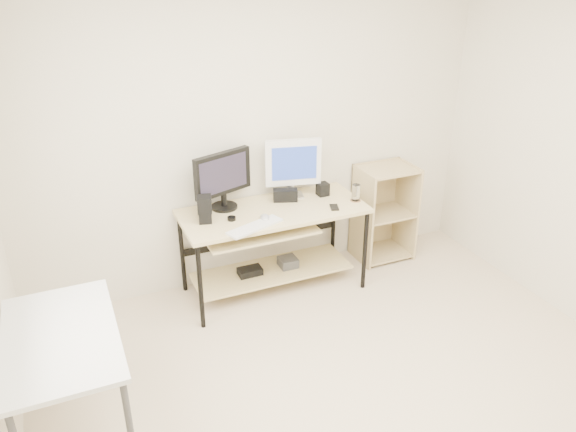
{
  "coord_description": "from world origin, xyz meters",
  "views": [
    {
      "loc": [
        -1.52,
        -2.16,
        2.64
      ],
      "look_at": [
        -0.02,
        1.3,
        0.85
      ],
      "focal_mm": 35.0,
      "sensor_mm": 36.0,
      "label": 1
    }
  ],
  "objects_px": {
    "black_monitor": "(223,177)",
    "audio_controller": "(203,205)",
    "white_imac": "(293,164)",
    "desk": "(270,233)",
    "shelf_unit": "(382,211)",
    "side_table": "(62,347)"
  },
  "relations": [
    {
      "from": "black_monitor",
      "to": "audio_controller",
      "type": "xyz_separation_m",
      "value": [
        -0.19,
        -0.06,
        -0.18
      ]
    },
    {
      "from": "black_monitor",
      "to": "white_imac",
      "type": "distance_m",
      "value": 0.61
    },
    {
      "from": "audio_controller",
      "to": "desk",
      "type": "bearing_deg",
      "value": -4.78
    },
    {
      "from": "audio_controller",
      "to": "white_imac",
      "type": "bearing_deg",
      "value": 12.49
    },
    {
      "from": "shelf_unit",
      "to": "audio_controller",
      "type": "distance_m",
      "value": 1.74
    },
    {
      "from": "desk",
      "to": "white_imac",
      "type": "distance_m",
      "value": 0.6
    },
    {
      "from": "black_monitor",
      "to": "desk",
      "type": "bearing_deg",
      "value": -48.54
    },
    {
      "from": "side_table",
      "to": "black_monitor",
      "type": "distance_m",
      "value": 1.85
    },
    {
      "from": "white_imac",
      "to": "audio_controller",
      "type": "relative_size",
      "value": 2.86
    },
    {
      "from": "white_imac",
      "to": "audio_controller",
      "type": "distance_m",
      "value": 0.82
    },
    {
      "from": "white_imac",
      "to": "audio_controller",
      "type": "xyz_separation_m",
      "value": [
        -0.8,
        -0.06,
        -0.2
      ]
    },
    {
      "from": "side_table",
      "to": "desk",
      "type": "bearing_deg",
      "value": 32.65
    },
    {
      "from": "side_table",
      "to": "audio_controller",
      "type": "height_order",
      "value": "audio_controller"
    },
    {
      "from": "shelf_unit",
      "to": "side_table",
      "type": "bearing_deg",
      "value": -156.67
    },
    {
      "from": "audio_controller",
      "to": "black_monitor",
      "type": "bearing_deg",
      "value": 26.52
    },
    {
      "from": "side_table",
      "to": "white_imac",
      "type": "relative_size",
      "value": 2.0
    },
    {
      "from": "shelf_unit",
      "to": "audio_controller",
      "type": "bearing_deg",
      "value": -178.56
    },
    {
      "from": "side_table",
      "to": "audio_controller",
      "type": "relative_size",
      "value": 5.7
    },
    {
      "from": "black_monitor",
      "to": "audio_controller",
      "type": "height_order",
      "value": "black_monitor"
    },
    {
      "from": "desk",
      "to": "side_table",
      "type": "xyz_separation_m",
      "value": [
        -1.65,
        -1.06,
        0.13
      ]
    },
    {
      "from": "shelf_unit",
      "to": "white_imac",
      "type": "distance_m",
      "value": 1.07
    },
    {
      "from": "black_monitor",
      "to": "side_table",
      "type": "bearing_deg",
      "value": -156.5
    }
  ]
}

